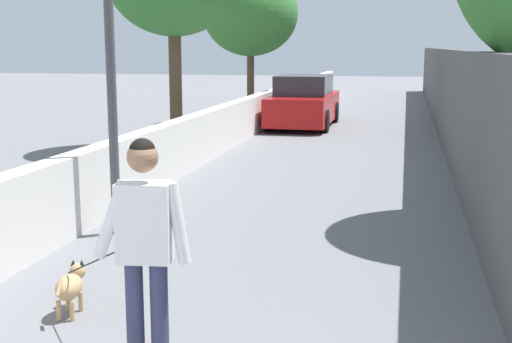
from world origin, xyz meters
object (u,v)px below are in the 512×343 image
object	(u,v)px
person_skateboarder	(145,236)
lamp_post	(109,13)
dog	(71,285)
tree_left_far	(250,14)
car_near	(304,103)

from	to	relation	value
person_skateboarder	lamp_post	bearing A→B (deg)	26.95
person_skateboarder	dog	bearing A→B (deg)	48.85
tree_left_far	dog	size ratio (longest dim) A/B	3.73
lamp_post	dog	distance (m)	3.70
lamp_post	person_skateboarder	bearing A→B (deg)	-153.05
lamp_post	dog	xyz separation A→B (m)	(-2.62, -0.72, -2.51)
dog	car_near	distance (m)	15.06
tree_left_far	dog	bearing A→B (deg)	-173.02
lamp_post	dog	size ratio (longest dim) A/B	3.20
tree_left_far	lamp_post	bearing A→B (deg)	-174.71
tree_left_far	lamp_post	distance (m)	13.28
tree_left_far	lamp_post	size ratio (longest dim) A/B	1.17
tree_left_far	dog	distance (m)	16.25
tree_left_far	person_skateboarder	distance (m)	17.24
lamp_post	person_skateboarder	size ratio (longest dim) A/B	2.40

